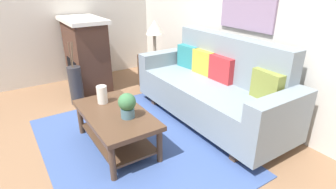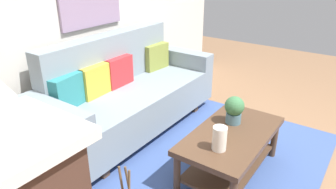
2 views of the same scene
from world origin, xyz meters
name	(u,v)px [view 1 (image 1 of 2)]	position (x,y,z in m)	size (l,w,h in m)	color
ground_plane	(90,160)	(0.00, 0.00, 0.00)	(9.15, 9.15, 0.00)	#8C6647
wall_back	(249,12)	(0.00, 2.18, 1.35)	(5.15, 0.10, 2.70)	silver
wall_left	(63,3)	(-2.63, 0.57, 1.35)	(0.10, 5.13, 2.70)	silver
area_rug	(133,145)	(0.00, 0.50, 0.01)	(2.46, 1.81, 0.01)	#3D5693
couch	(213,89)	(0.02, 1.64, 0.43)	(2.21, 0.84, 1.08)	gray
throw_pillow_teal	(189,57)	(-0.67, 1.77, 0.68)	(0.36, 0.12, 0.32)	teal
throw_pillow_mustard	(204,62)	(-0.33, 1.77, 0.68)	(0.36, 0.12, 0.32)	gold
throw_pillow_crimson	(222,69)	(0.02, 1.77, 0.68)	(0.36, 0.12, 0.32)	red
throw_pillow_olive	(267,86)	(0.71, 1.77, 0.68)	(0.36, 0.12, 0.32)	olive
coffee_table	(116,122)	(-0.07, 0.35, 0.31)	(1.10, 0.60, 0.43)	#513826
tabletop_vase	(102,95)	(-0.37, 0.33, 0.53)	(0.12, 0.12, 0.20)	white
potted_plant_tabletop	(127,105)	(0.10, 0.42, 0.57)	(0.18, 0.18, 0.26)	slate
side_table	(155,71)	(-1.39, 1.62, 0.28)	(0.44, 0.44, 0.56)	#513826
table_lamp	(154,29)	(-1.39, 1.62, 0.99)	(0.28, 0.28, 0.57)	gray
fireplace	(86,54)	(-2.03, 0.67, 0.59)	(1.02, 0.58, 1.16)	#472D23
floor_vase	(76,85)	(-1.46, 0.30, 0.28)	(0.19, 0.19, 0.57)	#2D2D33
floor_vase_branch_a	(72,55)	(-1.44, 0.30, 0.75)	(0.01, 0.01, 0.36)	brown
floor_vase_branch_b	(72,54)	(-1.47, 0.32, 0.75)	(0.01, 0.01, 0.36)	brown
floor_vase_branch_c	(70,55)	(-1.47, 0.29, 0.75)	(0.01, 0.01, 0.36)	brown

